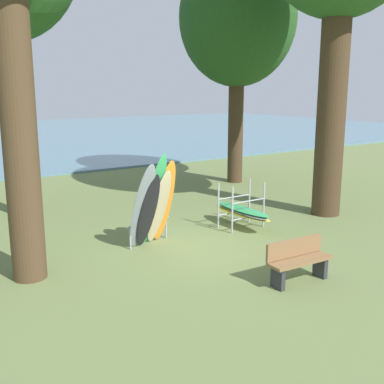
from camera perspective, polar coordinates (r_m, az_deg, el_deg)
name	(u,v)px	position (r m, az deg, el deg)	size (l,w,h in m)	color
ground_plane	(190,248)	(11.46, -0.24, -6.75)	(80.00, 80.00, 0.00)	olive
tree_mid_behind	(238,19)	(19.35, 5.48, 19.84)	(4.48, 4.48, 8.93)	#42301E
leaning_board_pile	(154,205)	(11.35, -4.61, -1.61)	(1.37, 1.05, 2.29)	gray
board_storage_rack	(242,211)	(13.09, 5.97, -2.22)	(1.15, 2.13, 1.25)	#9EA0A5
park_bench	(298,260)	(9.66, 12.56, -7.91)	(1.42, 0.48, 0.85)	#2D2D33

